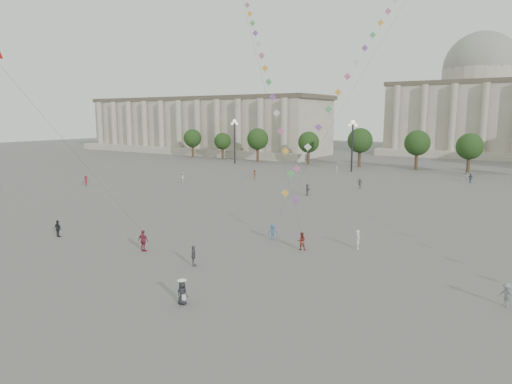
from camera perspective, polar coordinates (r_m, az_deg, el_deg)
The scene contains 24 objects.
ground at distance 30.62m, azimuth -11.50°, elevation -12.90°, with size 360.00×360.00×0.00m, color #5A5855.
hall_west at distance 148.38m, azimuth -6.71°, elevation 8.28°, with size 84.00×26.22×17.20m.
hall_central at distance 150.50m, azimuth 25.95°, elevation 9.62°, with size 48.30×34.30×35.50m.
tree_row at distance 100.15m, azimuth 21.68°, elevation 5.34°, with size 137.12×5.12×8.00m.
lamp_post_far_west at distance 111.12m, azimuth -2.69°, elevation 7.37°, with size 2.00×0.90×10.65m.
lamp_post_mid_west at distance 96.63m, azimuth 11.98°, elevation 6.84°, with size 2.00×0.90×10.65m.
person_crowd_0 at distance 87.36m, azimuth 25.23°, elevation 1.55°, with size 0.95×0.39×1.61m, color #374A7D.
person_crowd_1 at distance 80.86m, azimuth -9.14°, elevation 1.81°, with size 0.83×0.65×1.72m, color silver.
person_crowd_2 at distance 80.62m, azimuth -20.48°, elevation 1.31°, with size 1.12×0.64×1.73m, color maroon.
person_crowd_4 at distance 89.47m, azimuth 24.87°, elevation 1.73°, with size 1.45×0.46×1.56m, color #BBBBB6.
person_crowd_6 at distance 32.44m, azimuth 28.83°, elevation -11.19°, with size 0.99×0.57×1.53m, color slate.
person_crowd_10 at distance 92.78m, azimuth 10.09°, elevation 2.72°, with size 0.56×0.37×1.54m, color beige.
person_crowd_12 at distance 67.26m, azimuth 6.45°, elevation 0.31°, with size 1.58×0.50×1.71m, color #5E5E63.
person_crowd_13 at distance 41.27m, azimuth 12.63°, elevation -5.79°, with size 0.61×0.40×1.67m, color white.
person_crowd_16 at distance 74.82m, azimuth 12.85°, elevation 1.08°, with size 1.02×0.42×1.74m, color slate.
person_crowd_17 at distance 83.63m, azimuth -0.16°, elevation 2.21°, with size 1.15×0.66×1.78m, color brown.
tourist_0 at distance 40.63m, azimuth -13.90°, elevation -5.94°, with size 1.10×0.46×1.87m, color maroon.
tourist_3 at distance 36.04m, azimuth -7.81°, elevation -7.92°, with size 0.97×0.40×1.65m, color #57575B.
tourist_4 at distance 48.02m, azimuth -23.51°, elevation -4.22°, with size 0.96×0.40×1.65m, color black.
kite_flyer_0 at distance 40.09m, azimuth 5.70°, elevation -6.12°, with size 0.77×0.60×1.59m, color maroon.
kite_flyer_1 at distance 43.09m, azimuth 2.10°, elevation -5.02°, with size 0.97×0.56×1.51m, color #355579.
hat_person at distance 29.24m, azimuth -9.21°, elevation -12.23°, with size 0.78×0.60×1.69m.
kite_train_west at distance 61.83m, azimuth -0.42°, elevation 19.76°, with size 30.16×30.34×57.97m.
kite_train_mid at distance 64.56m, azimuth 17.34°, elevation 21.79°, with size 6.96×45.95×64.85m.
Camera 1 is at (20.17, -19.90, 11.60)m, focal length 32.00 mm.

